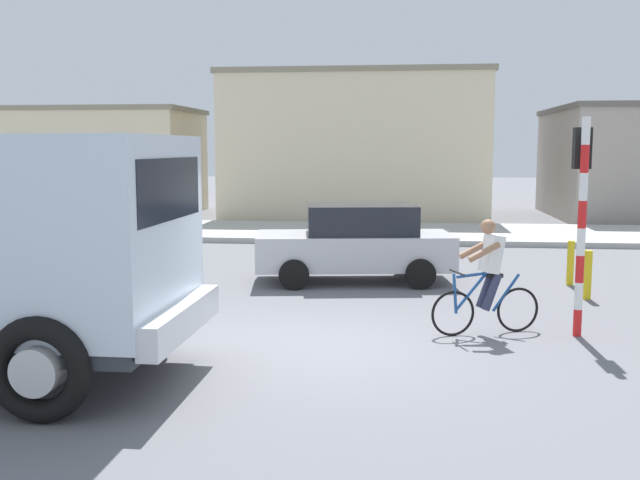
{
  "coord_description": "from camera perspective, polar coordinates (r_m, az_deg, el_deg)",
  "views": [
    {
      "loc": [
        1.06,
        -9.8,
        2.76
      ],
      "look_at": [
        -0.31,
        2.5,
        1.2
      ],
      "focal_mm": 41.23,
      "sensor_mm": 36.0,
      "label": 1
    }
  ],
  "objects": [
    {
      "name": "ground_plane",
      "position": [
        10.24,
        0.15,
        -8.46
      ],
      "size": [
        120.0,
        120.0,
        0.0
      ],
      "primitive_type": "plane",
      "color": "slate"
    },
    {
      "name": "sidewalk_far",
      "position": [
        23.41,
        3.71,
        0.6
      ],
      "size": [
        80.0,
        5.0,
        0.16
      ],
      "primitive_type": "cube",
      "color": "#ADADA8",
      "rests_on": "ground"
    },
    {
      "name": "cyclist",
      "position": [
        11.13,
        12.87,
        -2.8
      ],
      "size": [
        1.64,
        0.72,
        1.72
      ],
      "color": "black",
      "rests_on": "ground"
    },
    {
      "name": "traffic_light_pole",
      "position": [
        11.33,
        19.65,
        3.26
      ],
      "size": [
        0.24,
        0.43,
        3.2
      ],
      "color": "red",
      "rests_on": "ground"
    },
    {
      "name": "car_red_near",
      "position": [
        15.15,
        2.82,
        -0.2
      ],
      "size": [
        4.2,
        2.29,
        1.6
      ],
      "color": "#B7B7BC",
      "rests_on": "ground"
    },
    {
      "name": "bollard_near",
      "position": [
        14.29,
        20.07,
        -2.56
      ],
      "size": [
        0.14,
        0.14,
        0.9
      ],
      "primitive_type": "cylinder",
      "color": "gold",
      "rests_on": "ground"
    },
    {
      "name": "bollard_far",
      "position": [
        15.63,
        18.87,
        -1.7
      ],
      "size": [
        0.14,
        0.14,
        0.9
      ],
      "primitive_type": "cylinder",
      "color": "gold",
      "rests_on": "ground"
    },
    {
      "name": "building_corner_left",
      "position": [
        33.07,
        -18.45,
        5.85
      ],
      "size": [
        10.29,
        5.45,
        4.4
      ],
      "color": "beige",
      "rests_on": "ground"
    },
    {
      "name": "building_mid_block",
      "position": [
        29.54,
        2.87,
        7.28
      ],
      "size": [
        10.13,
        6.56,
        5.62
      ],
      "color": "beige",
      "rests_on": "ground"
    }
  ]
}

